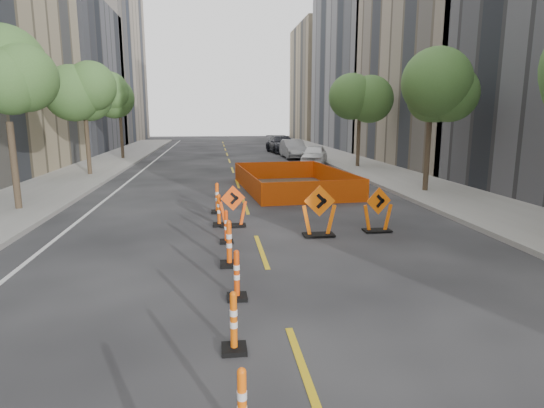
{
  "coord_description": "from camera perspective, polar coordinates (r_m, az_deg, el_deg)",
  "views": [
    {
      "loc": [
        -1.18,
        -7.52,
        3.55
      ],
      "look_at": [
        0.39,
        4.81,
        1.1
      ],
      "focal_mm": 30.0,
      "sensor_mm": 36.0,
      "label": 1
    }
  ],
  "objects": [
    {
      "name": "chevron_sign_center",
      "position": [
        13.42,
        5.93,
        -0.87
      ],
      "size": [
        1.04,
        0.64,
        1.53
      ],
      "primitive_type": null,
      "rotation": [
        0.0,
        0.0,
        -0.03
      ],
      "color": "#FC660A",
      "rests_on": "ground"
    },
    {
      "name": "bld_right_c",
      "position": [
        36.38,
        23.68,
        15.7
      ],
      "size": [
        12.0,
        16.0,
        14.0
      ],
      "primitive_type": "cube",
      "color": "gray",
      "rests_on": "ground"
    },
    {
      "name": "tree_r_b",
      "position": [
        21.77,
        19.37,
        13.12
      ],
      "size": [
        2.8,
        2.8,
        5.95
      ],
      "color": "#382B1E",
      "rests_on": "ground"
    },
    {
      "name": "tree_l_b",
      "position": [
        18.97,
        -30.44,
        12.61
      ],
      "size": [
        2.8,
        2.8,
        5.95
      ],
      "color": "#382B1E",
      "rests_on": "ground"
    },
    {
      "name": "channelizer_7",
      "position": [
        16.69,
        -6.9,
        0.76
      ],
      "size": [
        0.44,
        0.44,
        1.12
      ],
      "primitive_type": null,
      "color": "#FF540A",
      "rests_on": "ground"
    },
    {
      "name": "sidewalk_left",
      "position": [
        21.31,
        -28.69,
        0.39
      ],
      "size": [
        4.0,
        90.0,
        0.15
      ],
      "primitive_type": "cube",
      "color": "gray",
      "rests_on": "ground"
    },
    {
      "name": "channelizer_4",
      "position": [
        10.83,
        -5.4,
        -4.92
      ],
      "size": [
        0.44,
        0.44,
        1.12
      ],
      "primitive_type": null,
      "color": "#E24909",
      "rests_on": "ground"
    },
    {
      "name": "tree_l_c",
      "position": [
        28.46,
        -22.51,
        12.3
      ],
      "size": [
        2.8,
        2.8,
        5.95
      ],
      "color": "#382B1E",
      "rests_on": "ground"
    },
    {
      "name": "bld_left_e",
      "position": [
        65.39,
        -22.15,
        16.03
      ],
      "size": [
        12.0,
        20.0,
        20.0
      ],
      "primitive_type": "cube",
      "color": "gray",
      "rests_on": "ground"
    },
    {
      "name": "safety_fence",
      "position": [
        21.91,
        2.58,
        3.08
      ],
      "size": [
        5.09,
        7.96,
        0.95
      ],
      "primitive_type": null,
      "rotation": [
        0.0,
        0.0,
        0.08
      ],
      "color": "red",
      "rests_on": "ground"
    },
    {
      "name": "parked_car_far",
      "position": [
        43.35,
        1.21,
        7.52
      ],
      "size": [
        2.74,
        5.69,
        1.6
      ],
      "primitive_type": "imported",
      "rotation": [
        0.0,
        0.0,
        0.09
      ],
      "color": "black",
      "rests_on": "ground"
    },
    {
      "name": "bld_right_e",
      "position": [
        68.72,
        8.35,
        14.76
      ],
      "size": [
        12.0,
        14.0,
        16.0
      ],
      "primitive_type": "cube",
      "color": "tan",
      "rests_on": "ground"
    },
    {
      "name": "channelizer_1",
      "position": [
        5.37,
        -3.77,
        -24.03
      ],
      "size": [
        0.36,
        0.36,
        0.92
      ],
      "primitive_type": null,
      "color": "#FF620A",
      "rests_on": "ground"
    },
    {
      "name": "ground_plane",
      "position": [
        8.4,
        1.55,
        -13.86
      ],
      "size": [
        140.0,
        140.0,
        0.0
      ],
      "primitive_type": "plane",
      "color": "black"
    },
    {
      "name": "channelizer_5",
      "position": [
        12.79,
        -5.76,
        -2.83
      ],
      "size": [
        0.37,
        0.37,
        0.95
      ],
      "primitive_type": null,
      "color": "#DE3B09",
      "rests_on": "ground"
    },
    {
      "name": "tree_r_c",
      "position": [
        31.05,
        10.97,
        12.76
      ],
      "size": [
        2.8,
        2.8,
        5.95
      ],
      "color": "#382B1E",
      "rests_on": "ground"
    },
    {
      "name": "channelizer_3",
      "position": [
        8.94,
        -4.45,
        -8.84
      ],
      "size": [
        0.39,
        0.39,
        1.0
      ],
      "primitive_type": null,
      "color": "#D74009",
      "rests_on": "ground"
    },
    {
      "name": "chevron_sign_left",
      "position": [
        14.59,
        -4.92,
        -0.27
      ],
      "size": [
        0.99,
        0.72,
        1.34
      ],
      "primitive_type": null,
      "rotation": [
        0.0,
        0.0,
        0.22
      ],
      "color": "#EA4409",
      "rests_on": "ground"
    },
    {
      "name": "chevron_sign_right",
      "position": [
        14.25,
        13.15,
        -0.69
      ],
      "size": [
        1.02,
        0.73,
        1.39
      ],
      "primitive_type": null,
      "rotation": [
        0.0,
        0.0,
        0.21
      ],
      "color": "#E05A09",
      "rests_on": "ground"
    },
    {
      "name": "channelizer_2",
      "position": [
        7.09,
        -4.83,
        -14.5
      ],
      "size": [
        0.38,
        0.38,
        0.97
      ],
      "primitive_type": null,
      "color": "#D85609",
      "rests_on": "ground"
    },
    {
      "name": "tree_l_d",
      "position": [
        38.22,
        -18.6,
        12.06
      ],
      "size": [
        2.8,
        2.8,
        5.95
      ],
      "color": "#382B1E",
      "rests_on": "ground"
    },
    {
      "name": "channelizer_6",
      "position": [
        14.73,
        -6.67,
        -0.77
      ],
      "size": [
        0.42,
        0.42,
        1.05
      ],
      "primitive_type": null,
      "color": "#D84C09",
      "rests_on": "ground"
    },
    {
      "name": "bld_right_d",
      "position": [
        51.47,
        14.17,
        18.04
      ],
      "size": [
        12.0,
        18.0,
        20.0
      ],
      "primitive_type": "cube",
      "color": "gray",
      "rests_on": "ground"
    },
    {
      "name": "parked_car_mid",
      "position": [
        37.81,
        2.67,
        6.91
      ],
      "size": [
        1.7,
        4.63,
        1.51
      ],
      "primitive_type": "imported",
      "rotation": [
        0.0,
        0.0,
        0.02
      ],
      "color": "gray",
      "rests_on": "ground"
    },
    {
      "name": "sidewalk_right",
      "position": [
        22.29,
        20.01,
        1.51
      ],
      "size": [
        4.0,
        90.0,
        0.15
      ],
      "primitive_type": "cube",
      "color": "gray",
      "rests_on": "ground"
    },
    {
      "name": "bld_left_d",
      "position": [
        49.44,
        -26.78,
        14.0
      ],
      "size": [
        12.0,
        16.0,
        14.0
      ],
      "primitive_type": "cube",
      "color": "#4C4C51",
      "rests_on": "ground"
    },
    {
      "name": "parked_car_near",
      "position": [
        32.88,
        5.34,
        6.16
      ],
      "size": [
        2.89,
        4.49,
        1.42
      ],
      "primitive_type": "imported",
      "rotation": [
        0.0,
        0.0,
        -0.32
      ],
      "color": "white",
      "rests_on": "ground"
    }
  ]
}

